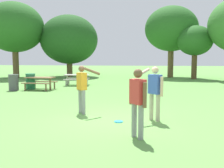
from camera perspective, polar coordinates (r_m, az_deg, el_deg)
The scene contains 13 objects.
ground_plane at distance 7.70m, azimuth -0.78°, elevation -8.25°, with size 120.00×120.00×0.00m, color #609947.
person_thrower at distance 5.85m, azimuth 5.90°, elevation -3.36°, with size 0.42×0.49×1.64m.
person_catcher at distance 8.53m, azimuth -6.86°, elevation -0.36°, with size 0.84×0.49×1.64m.
person_bystander at distance 7.57m, azimuth 9.74°, elevation -1.17°, with size 0.84×0.48×1.64m.
frisbee at distance 7.47m, azimuth 1.49°, elevation -8.60°, with size 0.26×0.26×0.03m, color #2D9EDB.
picnic_table_near at distance 15.68m, azimuth -16.16°, elevation 0.79°, with size 1.78×1.52×0.77m.
picnic_table_far at distance 17.75m, azimuth -8.07°, elevation 1.52°, with size 1.90×1.66×0.77m.
trash_can_beside_table at distance 15.77m, azimuth -21.62°, elevation 0.35°, with size 0.59×0.59×0.96m.
trash_can_further_along at distance 16.17m, azimuth -18.16°, elevation 0.59°, with size 0.59×0.59×0.96m.
tree_tall_left at distance 26.75m, azimuth -21.45°, elevation 11.95°, with size 5.73×5.73×7.38m.
tree_broad_center at distance 26.60m, azimuth -9.79°, elevation 9.97°, with size 5.93×5.93×6.38m.
tree_far_right at distance 25.97m, azimuth 13.44°, elevation 12.14°, with size 5.23×5.23×7.06m.
tree_slender_mid at distance 24.27m, azimuth 18.48°, elevation 9.31°, with size 3.21×3.21×4.89m.
Camera 1 is at (1.17, -7.38, 1.87)m, focal length 39.91 mm.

